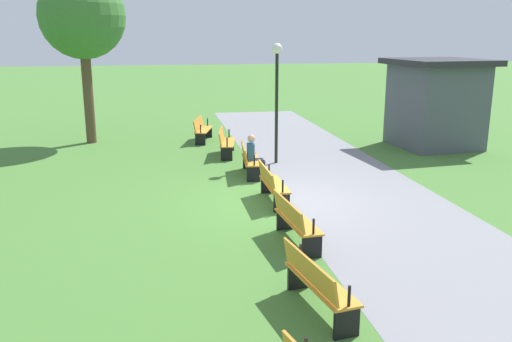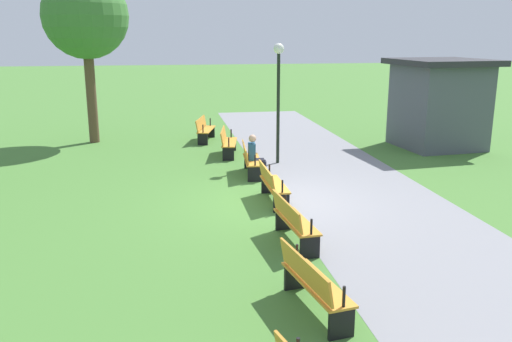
{
  "view_description": "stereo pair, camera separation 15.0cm",
  "coord_description": "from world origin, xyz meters",
  "px_view_note": "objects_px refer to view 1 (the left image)",
  "views": [
    {
      "loc": [
        12.28,
        -2.69,
        3.99
      ],
      "look_at": [
        0.0,
        -0.46,
        0.8
      ],
      "focal_mm": 37.84,
      "sensor_mm": 36.0,
      "label": 1
    },
    {
      "loc": [
        12.3,
        -2.54,
        3.99
      ],
      "look_at": [
        0.0,
        -0.46,
        0.8
      ],
      "focal_mm": 37.84,
      "sensor_mm": 36.0,
      "label": 2
    }
  ],
  "objects_px": {
    "bench_1": "(226,142)",
    "bench_3": "(272,184)",
    "person_seated": "(254,154)",
    "bench_4": "(295,221)",
    "bench_5": "(317,282)",
    "bench_2": "(249,159)",
    "lamp_post": "(277,80)",
    "tree_0": "(82,17)",
    "bench_0": "(202,129)",
    "kiosk": "(436,102)"
  },
  "relations": [
    {
      "from": "bench_1",
      "to": "bench_4",
      "type": "height_order",
      "value": "same"
    },
    {
      "from": "person_seated",
      "to": "tree_0",
      "type": "distance_m",
      "value": 8.76
    },
    {
      "from": "person_seated",
      "to": "kiosk",
      "type": "height_order",
      "value": "kiosk"
    },
    {
      "from": "bench_3",
      "to": "tree_0",
      "type": "height_order",
      "value": "tree_0"
    },
    {
      "from": "bench_1",
      "to": "bench_3",
      "type": "xyz_separation_m",
      "value": [
        5.35,
        0.46,
        0.0
      ]
    },
    {
      "from": "bench_1",
      "to": "bench_5",
      "type": "height_order",
      "value": "same"
    },
    {
      "from": "lamp_post",
      "to": "bench_2",
      "type": "bearing_deg",
      "value": -39.71
    },
    {
      "from": "bench_0",
      "to": "bench_3",
      "type": "bearing_deg",
      "value": 22.13
    },
    {
      "from": "bench_3",
      "to": "person_seated",
      "type": "bearing_deg",
      "value": 179.57
    },
    {
      "from": "person_seated",
      "to": "bench_0",
      "type": "bearing_deg",
      "value": -164.05
    },
    {
      "from": "bench_3",
      "to": "tree_0",
      "type": "bearing_deg",
      "value": -148.69
    },
    {
      "from": "person_seated",
      "to": "bench_2",
      "type": "bearing_deg",
      "value": -119.43
    },
    {
      "from": "bench_1",
      "to": "bench_3",
      "type": "bearing_deg",
      "value": 14.75
    },
    {
      "from": "bench_2",
      "to": "bench_3",
      "type": "height_order",
      "value": "same"
    },
    {
      "from": "bench_3",
      "to": "bench_4",
      "type": "height_order",
      "value": "same"
    },
    {
      "from": "bench_1",
      "to": "person_seated",
      "type": "distance_m",
      "value": 2.8
    },
    {
      "from": "bench_3",
      "to": "tree_0",
      "type": "xyz_separation_m",
      "value": [
        -8.47,
        -5.15,
        4.08
      ]
    },
    {
      "from": "bench_4",
      "to": "bench_1",
      "type": "bearing_deg",
      "value": 177.53
    },
    {
      "from": "bench_1",
      "to": "tree_0",
      "type": "xyz_separation_m",
      "value": [
        -3.13,
        -4.69,
        4.08
      ]
    },
    {
      "from": "bench_2",
      "to": "bench_5",
      "type": "bearing_deg",
      "value": 2.47
    },
    {
      "from": "bench_5",
      "to": "person_seated",
      "type": "height_order",
      "value": "person_seated"
    },
    {
      "from": "bench_2",
      "to": "tree_0",
      "type": "height_order",
      "value": "tree_0"
    },
    {
      "from": "bench_0",
      "to": "tree_0",
      "type": "relative_size",
      "value": 0.28
    },
    {
      "from": "person_seated",
      "to": "bench_5",
      "type": "bearing_deg",
      "value": 1.48
    },
    {
      "from": "bench_4",
      "to": "kiosk",
      "type": "distance_m",
      "value": 11.0
    },
    {
      "from": "bench_4",
      "to": "tree_0",
      "type": "relative_size",
      "value": 0.28
    },
    {
      "from": "bench_1",
      "to": "tree_0",
      "type": "distance_m",
      "value": 6.96
    },
    {
      "from": "lamp_post",
      "to": "kiosk",
      "type": "xyz_separation_m",
      "value": [
        -1.5,
        6.16,
        -1.01
      ]
    },
    {
      "from": "bench_0",
      "to": "bench_2",
      "type": "bearing_deg",
      "value": 24.58
    },
    {
      "from": "bench_0",
      "to": "bench_5",
      "type": "xyz_separation_m",
      "value": [
        13.31,
        0.57,
        0.0
      ]
    },
    {
      "from": "bench_0",
      "to": "bench_4",
      "type": "distance_m",
      "value": 10.69
    },
    {
      "from": "tree_0",
      "to": "kiosk",
      "type": "height_order",
      "value": "tree_0"
    },
    {
      "from": "bench_5",
      "to": "lamp_post",
      "type": "bearing_deg",
      "value": 161.38
    },
    {
      "from": "bench_0",
      "to": "person_seated",
      "type": "height_order",
      "value": "person_seated"
    },
    {
      "from": "bench_1",
      "to": "bench_2",
      "type": "distance_m",
      "value": 2.68
    },
    {
      "from": "bench_4",
      "to": "kiosk",
      "type": "height_order",
      "value": "kiosk"
    },
    {
      "from": "bench_2",
      "to": "kiosk",
      "type": "xyz_separation_m",
      "value": [
        -2.82,
        7.26,
        1.13
      ]
    },
    {
      "from": "bench_1",
      "to": "bench_5",
      "type": "xyz_separation_m",
      "value": [
        10.69,
        0.0,
        0.0
      ]
    },
    {
      "from": "bench_4",
      "to": "bench_0",
      "type": "bearing_deg",
      "value": 179.98
    },
    {
      "from": "bench_0",
      "to": "bench_2",
      "type": "relative_size",
      "value": 1.02
    },
    {
      "from": "bench_4",
      "to": "bench_5",
      "type": "height_order",
      "value": "same"
    },
    {
      "from": "bench_3",
      "to": "bench_0",
      "type": "bearing_deg",
      "value": -172.64
    },
    {
      "from": "bench_3",
      "to": "kiosk",
      "type": "bearing_deg",
      "value": 127.61
    },
    {
      "from": "bench_1",
      "to": "person_seated",
      "type": "height_order",
      "value": "person_seated"
    },
    {
      "from": "bench_5",
      "to": "kiosk",
      "type": "relative_size",
      "value": 0.51
    },
    {
      "from": "bench_2",
      "to": "person_seated",
      "type": "distance_m",
      "value": 0.23
    },
    {
      "from": "person_seated",
      "to": "lamp_post",
      "type": "height_order",
      "value": "lamp_post"
    },
    {
      "from": "bench_3",
      "to": "kiosk",
      "type": "relative_size",
      "value": 0.49
    },
    {
      "from": "bench_3",
      "to": "lamp_post",
      "type": "xyz_separation_m",
      "value": [
        -4.01,
        0.98,
        2.14
      ]
    },
    {
      "from": "bench_3",
      "to": "bench_4",
      "type": "distance_m",
      "value": 2.68
    }
  ]
}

